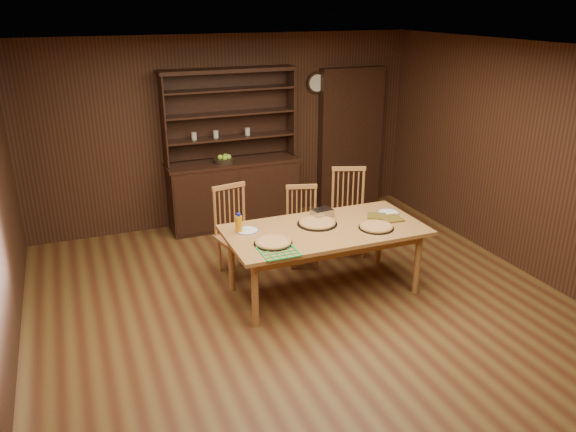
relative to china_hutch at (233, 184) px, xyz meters
name	(u,v)px	position (x,y,z in m)	size (l,w,h in m)	color
floor	(314,318)	(0.00, -2.75, -0.60)	(6.00, 6.00, 0.00)	brown
room_shell	(316,168)	(0.00, -2.75, 0.98)	(6.00, 6.00, 6.00)	silver
china_hutch	(233,184)	(0.00, 0.00, 0.00)	(1.84, 0.52, 2.17)	black
doorway	(350,139)	(1.90, 0.15, 0.45)	(1.00, 0.18, 2.10)	black
wall_clock	(317,83)	(1.35, 0.20, 1.30)	(0.30, 0.05, 0.30)	black
dining_table	(325,235)	(0.33, -2.29, 0.08)	(2.10, 1.05, 0.75)	#A56B39
chair_left	(234,227)	(-0.43, -1.44, -0.04)	(0.50, 0.48, 1.05)	#B7753E
chair_center	(302,223)	(0.41, -1.50, -0.09)	(0.48, 0.47, 0.96)	#B7753E
chair_right	(348,208)	(1.08, -1.40, -0.02)	(0.56, 0.55, 1.08)	#B7753E
pizza_left	(273,242)	(-0.32, -2.46, 0.17)	(0.39, 0.39, 0.04)	black
pizza_right	(376,227)	(0.83, -2.49, 0.17)	(0.37, 0.37, 0.04)	black
pizza_center	(317,223)	(0.30, -2.15, 0.17)	(0.43, 0.43, 0.04)	black
cooling_rack	(278,251)	(-0.34, -2.66, 0.16)	(0.34, 0.34, 0.02)	green
plate_left	(247,231)	(-0.46, -2.06, 0.16)	(0.23, 0.23, 0.02)	white
plate_right	(388,213)	(1.19, -2.15, 0.16)	(0.23, 0.23, 0.02)	white
foil_dish	(322,213)	(0.44, -1.96, 0.20)	(0.22, 0.16, 0.09)	silver
juice_bottle	(239,224)	(-0.55, -2.05, 0.25)	(0.07, 0.07, 0.21)	orange
pot_holder_a	(391,219)	(1.12, -2.32, 0.16)	(0.22, 0.22, 0.02)	#9D2211
pot_holder_b	(377,216)	(1.01, -2.19, 0.16)	(0.20, 0.20, 0.02)	#9D2211
fruit_bowl	(224,160)	(-0.13, -0.07, 0.39)	(0.28, 0.28, 0.12)	black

